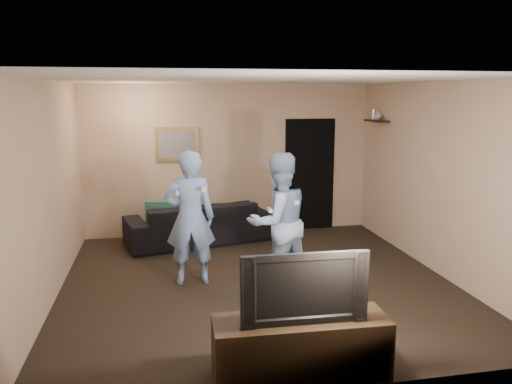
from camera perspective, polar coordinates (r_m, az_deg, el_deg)
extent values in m
plane|color=black|center=(6.65, 0.19, -10.28)|extent=(5.00, 5.00, 0.00)
cube|color=silver|center=(6.20, 0.21, 12.73)|extent=(5.00, 5.00, 0.04)
cube|color=tan|center=(8.73, -3.03, 3.68)|extent=(5.00, 0.04, 2.60)
cube|color=tan|center=(3.94, 7.39, -5.57)|extent=(5.00, 0.04, 2.60)
cube|color=tan|center=(6.31, -22.67, -0.03)|extent=(0.04, 5.00, 2.60)
cube|color=tan|center=(7.21, 20.08, 1.45)|extent=(0.04, 5.00, 2.60)
imported|color=black|center=(8.35, -6.65, -3.43)|extent=(2.48, 1.42, 0.68)
cube|color=#1C5541|center=(8.30, -10.79, -2.66)|extent=(0.51, 0.26, 0.49)
cube|color=olive|center=(8.59, -9.01, 5.46)|extent=(0.72, 0.05, 0.57)
cube|color=slate|center=(8.57, -9.00, 5.44)|extent=(0.62, 0.01, 0.47)
cube|color=black|center=(9.06, 6.13, 1.99)|extent=(0.90, 0.06, 2.00)
cube|color=silver|center=(8.87, 2.45, 3.80)|extent=(0.08, 0.02, 0.12)
cube|color=black|center=(8.67, 13.60, 7.92)|extent=(0.20, 0.60, 0.03)
imported|color=#A3A3A7|center=(8.63, 13.74, 8.52)|extent=(0.19, 0.19, 0.16)
cylinder|color=silver|center=(8.78, 13.30, 8.65)|extent=(0.06, 0.06, 0.18)
cube|color=black|center=(4.57, 5.12, -17.31)|extent=(1.54, 0.54, 0.54)
imported|color=black|center=(4.33, 5.25, -10.48)|extent=(1.09, 0.18, 0.63)
imported|color=#7CA4D7|center=(6.44, -7.53, -2.95)|extent=(0.65, 0.44, 1.74)
cube|color=white|center=(6.13, -8.97, -0.09)|extent=(0.04, 0.14, 0.04)
cube|color=white|center=(6.15, -6.00, 0.29)|extent=(0.05, 0.09, 0.05)
imported|color=#8DACCE|center=(6.22, 2.56, -3.43)|extent=(1.00, 0.89, 1.73)
cube|color=white|center=(5.92, 1.57, -2.07)|extent=(0.04, 0.14, 0.04)
cube|color=white|center=(5.98, 4.57, -1.17)|extent=(0.05, 0.09, 0.05)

